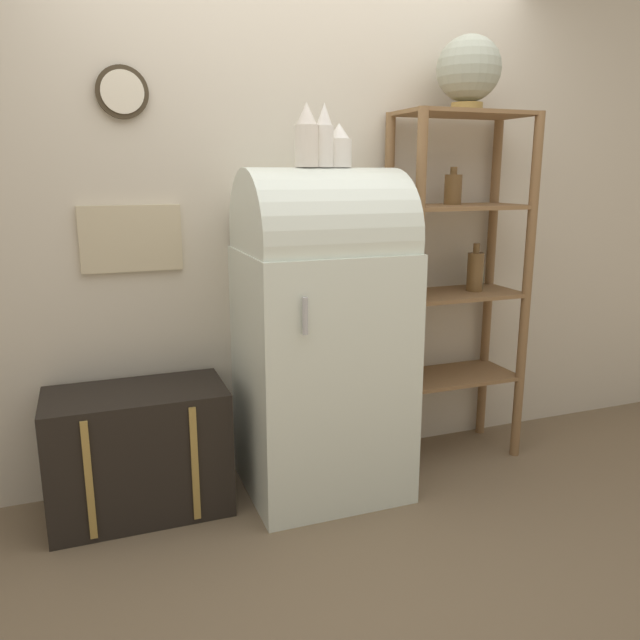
% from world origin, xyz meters
% --- Properties ---
extents(ground_plane, '(12.00, 12.00, 0.00)m').
position_xyz_m(ground_plane, '(0.00, 0.00, 0.00)').
color(ground_plane, '#7A664C').
extents(wall_back, '(7.00, 0.09, 2.70)m').
position_xyz_m(wall_back, '(-0.00, 0.57, 1.35)').
color(wall_back, beige).
rests_on(wall_back, ground_plane).
extents(refrigerator, '(0.74, 0.68, 1.56)m').
position_xyz_m(refrigerator, '(-0.00, 0.22, 0.81)').
color(refrigerator, silver).
rests_on(refrigerator, ground_plane).
extents(suitcase_trunk, '(0.79, 0.43, 0.59)m').
position_xyz_m(suitcase_trunk, '(-0.87, 0.30, 0.29)').
color(suitcase_trunk, black).
rests_on(suitcase_trunk, ground_plane).
extents(shelf_unit, '(0.71, 0.38, 1.83)m').
position_xyz_m(shelf_unit, '(0.81, 0.34, 1.04)').
color(shelf_unit, olive).
rests_on(shelf_unit, ground_plane).
extents(globe, '(0.31, 0.31, 0.35)m').
position_xyz_m(globe, '(0.80, 0.32, 2.03)').
color(globe, '#AD8942').
rests_on(globe, shelf_unit).
extents(vase_left, '(0.11, 0.11, 0.28)m').
position_xyz_m(vase_left, '(-0.07, 0.22, 1.69)').
color(vase_left, silver).
rests_on(vase_left, refrigerator).
extents(vase_center, '(0.08, 0.08, 0.28)m').
position_xyz_m(vase_center, '(0.01, 0.21, 1.69)').
color(vase_center, white).
rests_on(vase_center, refrigerator).
extents(vase_right, '(0.11, 0.11, 0.19)m').
position_xyz_m(vase_right, '(0.09, 0.24, 1.65)').
color(vase_right, white).
rests_on(vase_right, refrigerator).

